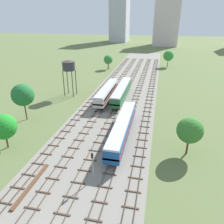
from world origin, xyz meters
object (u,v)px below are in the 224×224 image
Objects in this scene: passenger_coach_centre_nearest at (122,127)px; water_tower at (69,66)px; signal_post_nearest at (93,163)px; passenger_coach_centre_left_mid at (122,91)px; diesel_railcar_left_near at (107,92)px.

water_tower reaches higher than passenger_coach_centre_nearest.
passenger_coach_centre_nearest is 4.15× the size of signal_post_nearest.
passenger_coach_centre_nearest is 1.00× the size of passenger_coach_centre_left_mid.
diesel_railcar_left_near and passenger_coach_centre_left_mid have the same top height.
diesel_railcar_left_near is at bearing 111.61° from passenger_coach_centre_nearest.
signal_post_nearest is at bearing -98.80° from passenger_coach_centre_nearest.
signal_post_nearest is (2.16, -37.58, 0.76)m from passenger_coach_centre_left_mid.
water_tower is (-21.24, 23.36, 7.07)m from passenger_coach_centre_nearest.
water_tower is at bearing 132.28° from passenger_coach_centre_nearest.
water_tower is 42.38m from signal_post_nearest.
passenger_coach_centre_nearest is 1.92× the size of water_tower.
water_tower reaches higher than signal_post_nearest.
signal_post_nearest is (-2.16, -13.96, 0.76)m from passenger_coach_centre_nearest.
signal_post_nearest reaches higher than passenger_coach_centre_nearest.
water_tower is 2.16× the size of signal_post_nearest.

